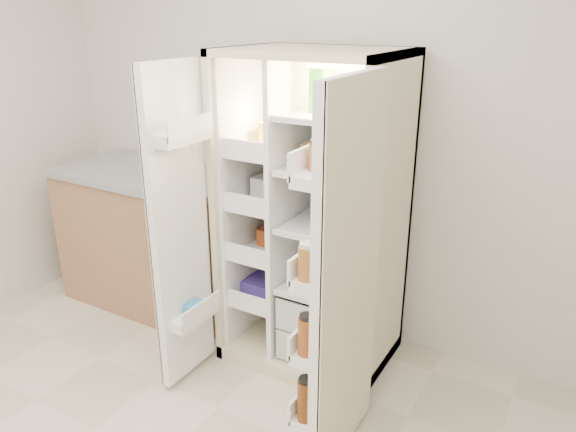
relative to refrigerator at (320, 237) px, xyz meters
The scene contains 5 objects.
wall_back 0.72m from the refrigerator, 119.13° to the left, with size 4.00×0.02×2.70m, color silver.
refrigerator is the anchor object (origin of this frame).
freezer_door 0.81m from the refrigerator, 130.58° to the right, with size 0.15×0.40×1.72m.
fridge_door 0.84m from the refrigerator, 56.27° to the right, with size 0.17×0.58×1.72m.
kitchen_counter 1.29m from the refrigerator, behind, with size 1.33×0.71×0.97m.
Camera 1 is at (1.50, -0.95, 1.97)m, focal length 34.00 mm.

